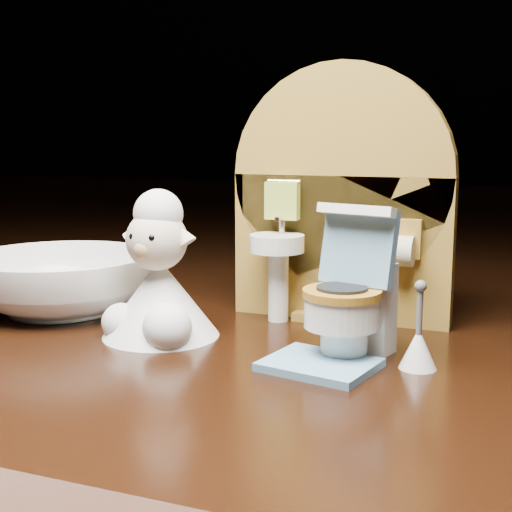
{
  "coord_description": "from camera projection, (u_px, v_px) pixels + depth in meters",
  "views": [
    {
      "loc": [
        0.11,
        -0.34,
        0.11
      ],
      "look_at": [
        -0.03,
        0.0,
        0.05
      ],
      "focal_mm": 50.0,
      "sensor_mm": 36.0,
      "label": 1
    }
  ],
  "objects": [
    {
      "name": "ceramic_bowl",
      "position": [
        61.0,
        283.0,
        0.44
      ],
      "size": [
        0.14,
        0.14,
        0.04
      ],
      "primitive_type": "imported",
      "rotation": [
        0.0,
        0.0,
        0.24
      ],
      "color": "white",
      "rests_on": "ground"
    },
    {
      "name": "backdrop_panel",
      "position": [
        340.0,
        209.0,
        0.42
      ],
      "size": [
        0.13,
        0.05,
        0.15
      ],
      "color": "olive",
      "rests_on": "ground"
    },
    {
      "name": "toilet_brush",
      "position": [
        418.0,
        346.0,
        0.34
      ],
      "size": [
        0.02,
        0.02,
        0.04
      ],
      "color": "white",
      "rests_on": "ground"
    },
    {
      "name": "bath_mat",
      "position": [
        320.0,
        365.0,
        0.34
      ],
      "size": [
        0.06,
        0.05,
        0.0
      ],
      "primitive_type": "cube",
      "rotation": [
        0.0,
        0.0,
        -0.2
      ],
      "color": "#608DAC",
      "rests_on": "ground"
    },
    {
      "name": "plush_lamb",
      "position": [
        159.0,
        286.0,
        0.39
      ],
      "size": [
        0.06,
        0.06,
        0.08
      ],
      "rotation": [
        0.0,
        0.0,
        -0.07
      ],
      "color": "white",
      "rests_on": "ground"
    },
    {
      "name": "toy_toilet",
      "position": [
        352.0,
        302.0,
        0.35
      ],
      "size": [
        0.04,
        0.05,
        0.08
      ],
      "rotation": [
        0.0,
        0.0,
        -0.26
      ],
      "color": "white",
      "rests_on": "ground"
    }
  ]
}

